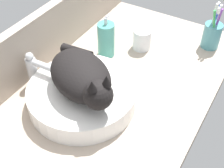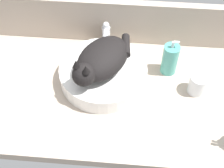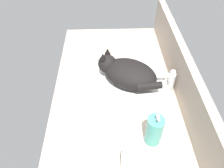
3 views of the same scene
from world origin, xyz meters
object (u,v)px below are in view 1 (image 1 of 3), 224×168
(faucet, at_px, (35,69))
(soap_dispenser, at_px, (106,40))
(sink_basin, at_px, (82,95))
(cat, at_px, (82,77))
(water_glass, at_px, (142,40))
(toothbrush_cup, at_px, (212,34))

(faucet, height_order, soap_dispenser, soap_dispenser)
(soap_dispenser, bearing_deg, faucet, 156.90)
(faucet, distance_m, soap_dispenser, 0.30)
(sink_basin, bearing_deg, cat, -116.28)
(water_glass, bearing_deg, faucet, 150.62)
(sink_basin, xyz_separation_m, toothbrush_cup, (0.53, -0.26, 0.02))
(sink_basin, bearing_deg, faucet, 92.14)
(cat, bearing_deg, sink_basin, 63.72)
(toothbrush_cup, distance_m, water_glass, 0.28)
(cat, bearing_deg, faucet, 90.29)
(cat, xyz_separation_m, toothbrush_cup, (0.54, -0.25, -0.07))
(cat, relative_size, toothbrush_cup, 1.61)
(sink_basin, height_order, water_glass, water_glass)
(cat, height_order, soap_dispenser, cat)
(water_glass, bearing_deg, toothbrush_cup, -57.33)
(faucet, relative_size, water_glass, 1.65)
(sink_basin, distance_m, faucet, 0.19)
(faucet, distance_m, toothbrush_cup, 0.70)
(faucet, relative_size, soap_dispenser, 0.80)
(faucet, xyz_separation_m, soap_dispenser, (0.28, -0.12, -0.00))
(sink_basin, xyz_separation_m, faucet, (-0.01, 0.19, 0.04))
(toothbrush_cup, bearing_deg, faucet, 139.89)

